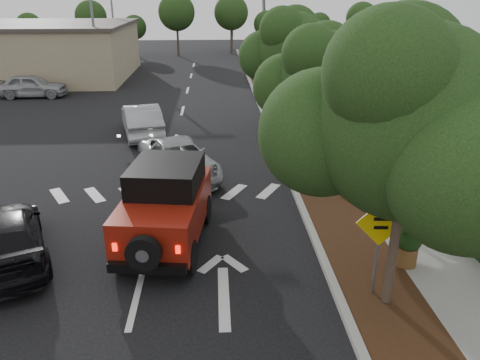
{
  "coord_description": "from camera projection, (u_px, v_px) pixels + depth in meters",
  "views": [
    {
      "loc": [
        1.88,
        -8.92,
        6.53
      ],
      "look_at": [
        2.54,
        3.0,
        1.67
      ],
      "focal_mm": 35.0,
      "sensor_mm": 36.0,
      "label": 1
    }
  ],
  "objects": [
    {
      "name": "ground",
      "position": [
        136.0,
        300.0,
        10.62
      ],
      "size": [
        120.0,
        120.0,
        0.0
      ],
      "primitive_type": "plane",
      "color": "black",
      "rests_on": "ground"
    },
    {
      "name": "curb",
      "position": [
        273.0,
        138.0,
        21.92
      ],
      "size": [
        0.2,
        70.0,
        0.15
      ],
      "primitive_type": "cube",
      "color": "#9E9B93",
      "rests_on": "ground"
    },
    {
      "name": "planting_strip",
      "position": [
        294.0,
        138.0,
        21.98
      ],
      "size": [
        1.8,
        70.0,
        0.12
      ],
      "primitive_type": "cube",
      "color": "black",
      "rests_on": "ground"
    },
    {
      "name": "sidewalk",
      "position": [
        334.0,
        138.0,
        22.07
      ],
      "size": [
        2.0,
        70.0,
        0.12
      ],
      "primitive_type": "cube",
      "color": "gray",
      "rests_on": "ground"
    },
    {
      "name": "hedge",
      "position": [
        364.0,
        130.0,
        22.02
      ],
      "size": [
        0.8,
        70.0,
        0.8
      ],
      "primitive_type": "cube",
      "color": "black",
      "rests_on": "ground"
    },
    {
      "name": "transmission_tower",
      "position": [
        248.0,
        49.0,
        55.31
      ],
      "size": [
        7.0,
        4.0,
        28.0
      ],
      "primitive_type": null,
      "color": "slate",
      "rests_on": "ground"
    },
    {
      "name": "street_tree_near",
      "position": [
        385.0,
        305.0,
        10.44
      ],
      "size": [
        3.8,
        3.8,
        5.92
      ],
      "primitive_type": null,
      "color": "black",
      "rests_on": "ground"
    },
    {
      "name": "street_tree_mid",
      "position": [
        319.0,
        185.0,
        16.91
      ],
      "size": [
        3.2,
        3.2,
        5.32
      ],
      "primitive_type": null,
      "color": "black",
      "rests_on": "ground"
    },
    {
      "name": "street_tree_far",
      "position": [
        291.0,
        134.0,
        22.93
      ],
      "size": [
        3.4,
        3.4,
        5.62
      ],
      "primitive_type": null,
      "color": "black",
      "rests_on": "ground"
    },
    {
      "name": "light_pole_a",
      "position": [
        100.0,
        86.0,
        34.33
      ],
      "size": [
        2.0,
        0.22,
        9.0
      ],
      "primitive_type": null,
      "color": "slate",
      "rests_on": "ground"
    },
    {
      "name": "light_pole_b",
      "position": [
        117.0,
        63.0,
        45.38
      ],
      "size": [
        2.0,
        0.22,
        9.0
      ],
      "primitive_type": null,
      "color": "slate",
      "rests_on": "ground"
    },
    {
      "name": "red_jeep",
      "position": [
        167.0,
        203.0,
        12.74
      ],
      "size": [
        2.44,
        4.56,
        2.26
      ],
      "rotation": [
        0.0,
        0.0,
        -0.13
      ],
      "color": "black",
      "rests_on": "ground"
    },
    {
      "name": "silver_suv_ahead",
      "position": [
        179.0,
        160.0,
        17.4
      ],
      "size": [
        3.73,
        5.22,
        1.32
      ],
      "primitive_type": "imported",
      "rotation": [
        0.0,
        0.0,
        0.36
      ],
      "color": "#9C9FA3",
      "rests_on": "ground"
    },
    {
      "name": "black_suv_oncoming",
      "position": [
        4.0,
        237.0,
        11.95
      ],
      "size": [
        3.63,
        5.02,
        1.35
      ],
      "primitive_type": "imported",
      "rotation": [
        0.0,
        0.0,
        3.56
      ],
      "color": "black",
      "rests_on": "ground"
    },
    {
      "name": "silver_sedan_oncoming",
      "position": [
        142.0,
        120.0,
        22.33
      ],
      "size": [
        2.69,
        4.91,
        1.54
      ],
      "primitive_type": "imported",
      "rotation": [
        0.0,
        0.0,
        3.38
      ],
      "color": "#9DA0A4",
      "rests_on": "ground"
    },
    {
      "name": "parked_suv",
      "position": [
        32.0,
        86.0,
        30.45
      ],
      "size": [
        4.38,
        1.82,
        1.48
      ],
      "primitive_type": "imported",
      "rotation": [
        0.0,
        0.0,
        1.59
      ],
      "color": "#9B9EA3",
      "rests_on": "ground"
    },
    {
      "name": "speed_hump_sign",
      "position": [
        380.0,
        235.0,
        10.13
      ],
      "size": [
        1.09,
        0.12,
        2.32
      ],
      "rotation": [
        0.0,
        0.0,
        -0.07
      ],
      "color": "slate",
      "rests_on": "ground"
    },
    {
      "name": "terracotta_planter",
      "position": [
        409.0,
        242.0,
        11.54
      ],
      "size": [
        0.64,
        0.64,
        1.12
      ],
      "rotation": [
        0.0,
        0.0,
        0.09
      ],
      "color": "brown",
      "rests_on": "ground"
    }
  ]
}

